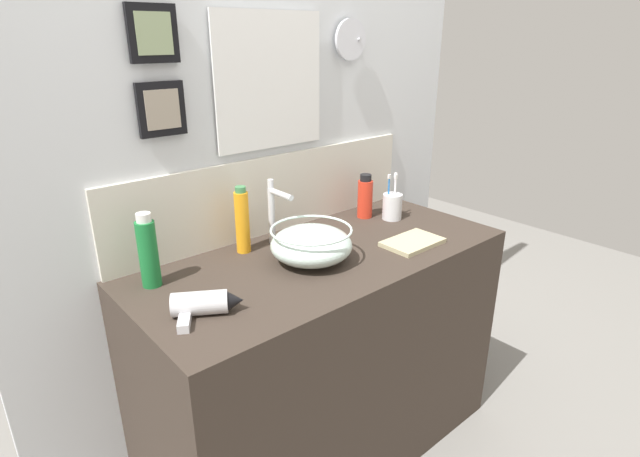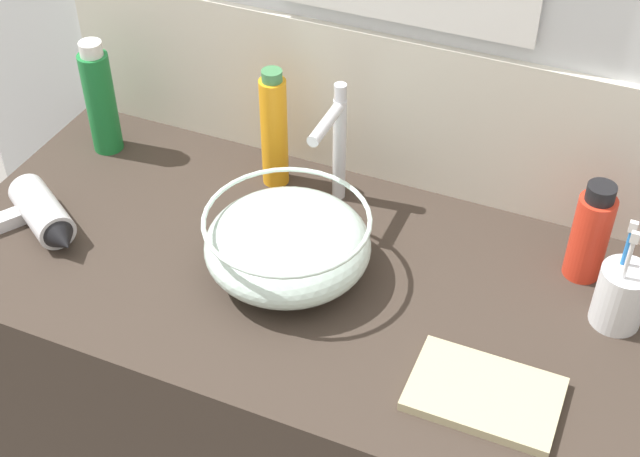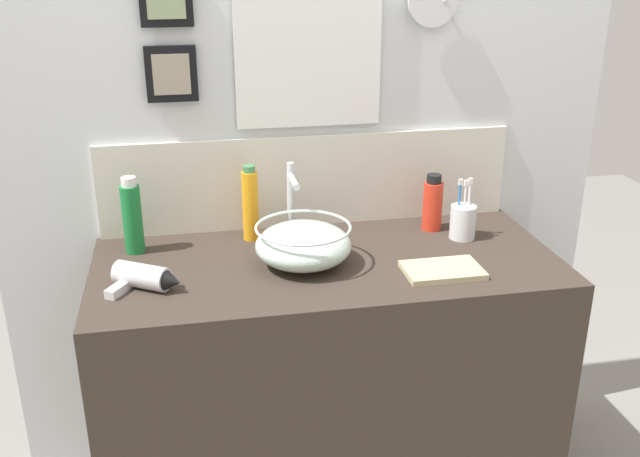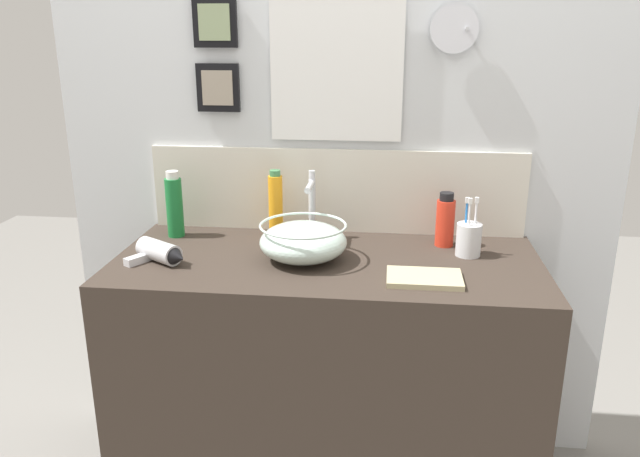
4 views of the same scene
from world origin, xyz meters
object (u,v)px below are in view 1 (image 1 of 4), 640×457
object	(u,v)px
faucet	(274,207)
toothbrush_cup	(392,206)
soap_dispenser	(242,221)
hand_towel	(413,242)
lotion_bottle	(148,252)
hair_drier	(205,304)
shampoo_bottle	(365,197)
glass_bowl_sink	(311,244)

from	to	relation	value
faucet	toothbrush_cup	world-z (taller)	faucet
faucet	soap_dispenser	size ratio (longest dim) A/B	1.00
faucet	hand_towel	world-z (taller)	faucet
toothbrush_cup	lotion_bottle	bearing A→B (deg)	175.10
hair_drier	lotion_bottle	size ratio (longest dim) A/B	0.90
soap_dispenser	toothbrush_cup	bearing A→B (deg)	-10.37
soap_dispenser	shampoo_bottle	bearing A→B (deg)	-2.82
toothbrush_cup	faucet	bearing A→B (deg)	168.55
hair_drier	toothbrush_cup	world-z (taller)	toothbrush_cup
faucet	toothbrush_cup	bearing A→B (deg)	-11.45
faucet	lotion_bottle	distance (m)	0.47
hand_towel	shampoo_bottle	bearing A→B (deg)	76.13
faucet	shampoo_bottle	xyz separation A→B (m)	(0.45, -0.02, -0.05)
hair_drier	lotion_bottle	world-z (taller)	lotion_bottle
hair_drier	hand_towel	distance (m)	0.80
lotion_bottle	soap_dispenser	world-z (taller)	soap_dispenser
soap_dispenser	hair_drier	bearing A→B (deg)	-137.05
glass_bowl_sink	hand_towel	world-z (taller)	glass_bowl_sink
toothbrush_cup	shampoo_bottle	size ratio (longest dim) A/B	1.06
soap_dispenser	lotion_bottle	bearing A→B (deg)	-174.65
soap_dispenser	shampoo_bottle	distance (m)	0.57
lotion_bottle	shampoo_bottle	world-z (taller)	lotion_bottle
hair_drier	shampoo_bottle	size ratio (longest dim) A/B	1.15
toothbrush_cup	shampoo_bottle	bearing A→B (deg)	127.54
shampoo_bottle	lotion_bottle	bearing A→B (deg)	-179.73
soap_dispenser	faucet	bearing A→B (deg)	-5.87
lotion_bottle	soap_dispenser	distance (m)	0.35
hair_drier	lotion_bottle	bearing A→B (deg)	98.44
glass_bowl_sink	faucet	size ratio (longest dim) A/B	1.15
glass_bowl_sink	lotion_bottle	size ratio (longest dim) A/B	1.18
faucet	soap_dispenser	bearing A→B (deg)	174.13
soap_dispenser	hand_towel	distance (m)	0.61
glass_bowl_sink	toothbrush_cup	xyz separation A→B (m)	(0.51, 0.10, -0.01)
glass_bowl_sink	toothbrush_cup	size ratio (longest dim) A/B	1.41
toothbrush_cup	soap_dispenser	world-z (taller)	soap_dispenser
hair_drier	shampoo_bottle	bearing A→B (deg)	16.42
hair_drier	hand_towel	xyz separation A→B (m)	(0.80, -0.06, -0.02)
glass_bowl_sink	lotion_bottle	distance (m)	0.51
lotion_bottle	shampoo_bottle	xyz separation A→B (m)	(0.92, 0.00, -0.02)
toothbrush_cup	soap_dispenser	xyz separation A→B (m)	(-0.64, 0.12, 0.06)
shampoo_bottle	faucet	bearing A→B (deg)	178.03
faucet	lotion_bottle	world-z (taller)	faucet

